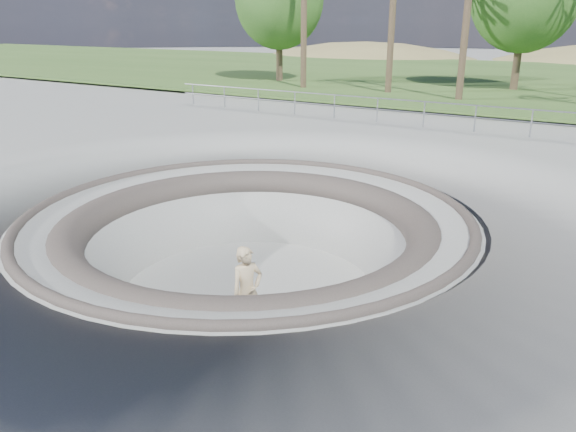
# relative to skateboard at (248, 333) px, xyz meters

# --- Properties ---
(ground) EXTENTS (180.00, 180.00, 0.00)m
(ground) POSITION_rel_skateboard_xyz_m (-1.22, 1.75, 1.83)
(ground) COLOR #9B9C97
(ground) RESTS_ON ground
(skate_bowl) EXTENTS (14.00, 14.00, 4.10)m
(skate_bowl) POSITION_rel_skateboard_xyz_m (-1.22, 1.75, -0.00)
(skate_bowl) COLOR #9B9C97
(skate_bowl) RESTS_ON ground
(grass_strip) EXTENTS (180.00, 36.00, 0.12)m
(grass_strip) POSITION_rel_skateboard_xyz_m (-1.22, 35.75, 2.05)
(grass_strip) COLOR #375923
(grass_strip) RESTS_ON ground
(safety_railing) EXTENTS (25.00, 0.06, 1.03)m
(safety_railing) POSITION_rel_skateboard_xyz_m (-1.22, 13.75, 2.52)
(safety_railing) COLOR gray
(safety_railing) RESTS_ON ground
(skateboard) EXTENTS (0.92, 0.31, 0.09)m
(skateboard) POSITION_rel_skateboard_xyz_m (0.00, 0.00, 0.00)
(skateboard) COLOR #92623A
(skateboard) RESTS_ON ground
(skater) EXTENTS (0.68, 0.80, 1.87)m
(skater) POSITION_rel_skateboard_xyz_m (0.00, 0.00, 0.95)
(skater) COLOR tan
(skater) RESTS_ON skateboard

